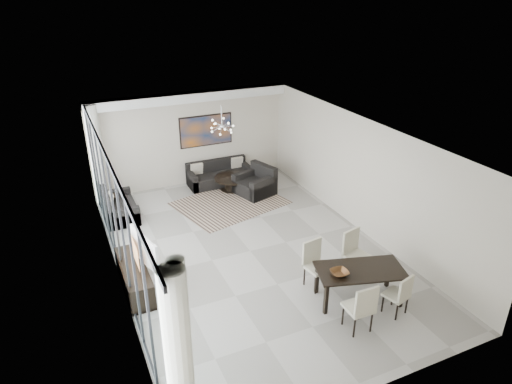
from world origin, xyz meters
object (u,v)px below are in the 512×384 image
dining_table (360,273)px  tv_console (134,277)px  television (139,251)px  coffee_table (232,182)px  sofa_main (219,176)px

dining_table → tv_console: bearing=151.1°
television → dining_table: 4.42m
coffee_table → tv_console: (-3.71, -3.83, 0.06)m
sofa_main → dining_table: bearing=-85.6°
television → tv_console: bearing=64.5°
coffee_table → tv_console: tv_console is taller
sofa_main → dining_table: (0.51, -6.61, 0.38)m
sofa_main → tv_console: (-3.49, -4.40, 0.03)m
television → sofa_main: bearing=-49.8°
coffee_table → television: (-3.55, -3.86, 0.67)m
tv_console → television: (0.16, -0.04, 0.61)m
coffee_table → dining_table: dining_table is taller
television → dining_table: bearing=-132.4°
coffee_table → dining_table: size_ratio=0.58×
television → dining_table: (3.84, -2.18, -0.26)m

